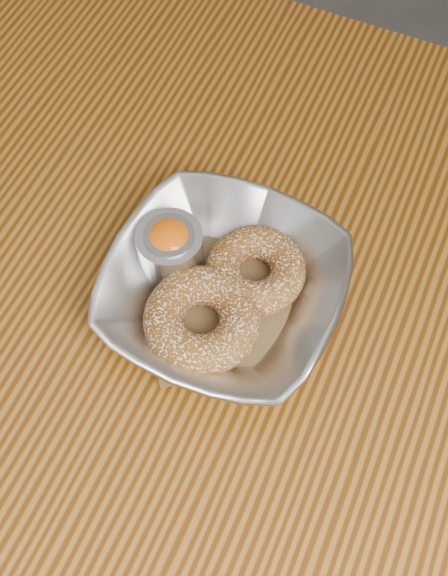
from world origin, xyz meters
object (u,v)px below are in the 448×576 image
at_px(donut_front, 202,320).
at_px(serving_bowl, 224,290).
at_px(ramekin, 171,248).
at_px(table, 150,307).
at_px(donut_back, 256,270).

bearing_deg(donut_front, serving_bowl, 81.50).
distance_m(serving_bowl, donut_front, 0.04).
relative_size(serving_bowl, ramekin, 3.49).
bearing_deg(serving_bowl, ramekin, 166.34).
relative_size(table, donut_front, 11.61).
relative_size(donut_back, donut_front, 0.88).
relative_size(table, donut_back, 13.15).
relative_size(serving_bowl, donut_front, 2.04).
bearing_deg(donut_back, table, -167.82).
distance_m(table, serving_bowl, 0.15).
distance_m(donut_front, ramekin, 0.07).
height_order(table, serving_bowl, serving_bowl).
height_order(serving_bowl, ramekin, ramekin).
xyz_separation_m(serving_bowl, ramekin, (-0.06, 0.01, 0.01)).
xyz_separation_m(table, donut_back, (0.11, 0.02, 0.12)).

